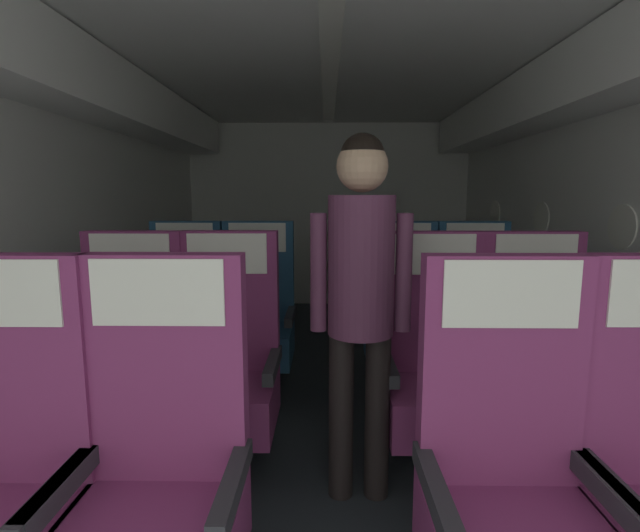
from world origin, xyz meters
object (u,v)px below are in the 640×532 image
seat_b_right_window (435,373)px  seat_c_right_window (402,322)px  seat_b_left_aisle (227,371)px  seat_a_left_aisle (157,489)px  seat_c_left_aisle (257,321)px  seat_b_left_window (130,371)px  flight_attendant (361,281)px  seat_a_right_window (511,494)px  seat_c_left_window (184,321)px  seat_c_right_aisle (475,322)px  seat_b_right_aisle (536,373)px

seat_b_right_window → seat_c_right_window: bearing=90.7°
seat_b_left_aisle → seat_a_left_aisle: bearing=-90.3°
seat_b_left_aisle → seat_b_right_window: bearing=-0.8°
seat_a_left_aisle → seat_c_left_aisle: (0.02, 1.87, 0.00)m
seat_b_left_window → flight_attendant: 1.24m
seat_b_left_aisle → seat_c_right_window: (1.01, 0.92, 0.00)m
seat_a_left_aisle → seat_a_right_window: 1.03m
seat_c_left_window → flight_attendant: bearing=-46.2°
seat_a_right_window → seat_c_left_aisle: (-1.02, 1.87, 0.00)m
seat_c_right_aisle → seat_c_right_window: (-0.50, -0.00, 0.00)m
seat_c_left_aisle → seat_b_left_window: bearing=-117.6°
seat_b_left_window → flight_attendant: (1.12, -0.24, 0.50)m
seat_c_left_aisle → seat_a_left_aisle: bearing=-90.5°
seat_c_left_window → seat_c_right_window: 1.51m
seat_a_right_window → seat_b_right_aisle: (0.49, 0.94, 0.00)m
flight_attendant → seat_b_right_aisle: bearing=16.4°
seat_c_right_aisle → seat_b_left_window: bearing=-154.6°
seat_c_right_aisle → flight_attendant: bearing=-126.6°
seat_a_left_aisle → seat_c_left_window: bearing=104.7°
seat_b_left_aisle → seat_c_right_aisle: same height
seat_c_left_aisle → seat_c_right_aisle: size_ratio=1.00×
seat_c_left_window → seat_c_right_window: same height
seat_a_left_aisle → seat_b_left_aisle: 0.94m
seat_b_left_window → seat_b_right_aisle: bearing=0.0°
flight_attendant → seat_b_left_aisle: bearing=159.9°
seat_c_left_aisle → seat_c_right_window: (1.00, 0.00, 0.00)m
seat_a_right_window → seat_c_left_window: same height
seat_c_left_window → seat_b_left_window: bearing=-89.0°
seat_b_right_aisle → seat_c_right_window: 1.07m
seat_a_left_aisle → seat_b_left_aisle: (0.00, 0.94, 0.00)m
seat_c_right_window → seat_c_left_window: bearing=179.9°
seat_a_left_aisle → seat_b_right_aisle: bearing=31.4°
seat_b_right_window → seat_c_left_window: same height
seat_b_left_aisle → flight_attendant: (0.64, -0.25, 0.50)m
seat_b_right_aisle → flight_attendant: (-0.88, -0.24, 0.50)m
seat_b_right_aisle → seat_c_left_aisle: (-1.50, 0.94, 0.00)m
seat_b_left_window → seat_b_right_window: (1.50, 0.00, 0.00)m
seat_a_left_aisle → seat_b_right_aisle: size_ratio=1.00×
seat_c_right_window → flight_attendant: 1.33m
seat_a_left_aisle → seat_c_left_aisle: bearing=89.5°
seat_c_left_aisle → seat_b_left_aisle: bearing=-90.8°
seat_c_right_aisle → flight_attendant: 1.55m
seat_b_left_aisle → seat_b_right_window: 1.02m
seat_c_right_window → flight_attendant: size_ratio=0.73×
seat_a_left_aisle → seat_c_right_aisle: bearing=50.9°
seat_b_left_window → seat_b_right_window: 1.50m
seat_b_left_aisle → flight_attendant: bearing=-21.4°
seat_a_right_window → seat_b_right_window: bearing=90.3°
seat_b_right_aisle → seat_c_left_aisle: same height
flight_attendant → seat_c_left_aisle: bearing=119.4°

